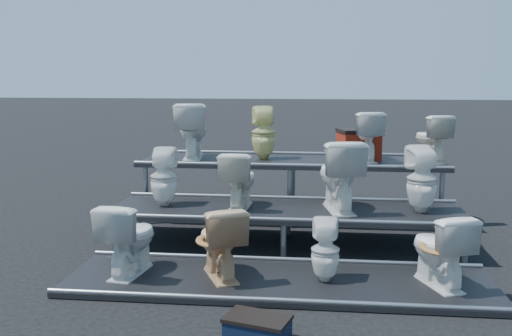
# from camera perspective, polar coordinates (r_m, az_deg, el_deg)

# --- Properties ---
(ground) EXTENTS (80.00, 80.00, 0.00)m
(ground) POSITION_cam_1_polar(r_m,az_deg,el_deg) (6.98, 3.00, -7.75)
(ground) COLOR black
(ground) RESTS_ON ground
(tier_front) EXTENTS (4.20, 1.20, 0.06)m
(tier_front) POSITION_cam_1_polar(r_m,az_deg,el_deg) (5.75, 2.25, -11.29)
(tier_front) COLOR black
(tier_front) RESTS_ON ground
(tier_mid) EXTENTS (4.20, 1.20, 0.46)m
(tier_mid) POSITION_cam_1_polar(r_m,az_deg,el_deg) (6.92, 3.01, -5.93)
(tier_mid) COLOR black
(tier_mid) RESTS_ON ground
(tier_back) EXTENTS (4.20, 1.20, 0.86)m
(tier_back) POSITION_cam_1_polar(r_m,az_deg,el_deg) (8.13, 3.55, -2.15)
(tier_back) COLOR black
(tier_back) RESTS_ON ground
(toilet_0) EXTENTS (0.52, 0.79, 0.75)m
(toilet_0) POSITION_cam_1_polar(r_m,az_deg,el_deg) (5.91, -12.57, -6.81)
(toilet_0) COLOR white
(toilet_0) RESTS_ON tier_front
(toilet_1) EXTENTS (0.67, 0.83, 0.73)m
(toilet_1) POSITION_cam_1_polar(r_m,az_deg,el_deg) (5.68, -3.64, -7.30)
(toilet_1) COLOR tan
(toilet_1) RESTS_ON tier_front
(toilet_2) EXTENTS (0.28, 0.29, 0.62)m
(toilet_2) POSITION_cam_1_polar(r_m,az_deg,el_deg) (5.62, 6.95, -8.17)
(toilet_2) COLOR white
(toilet_2) RESTS_ON tier_front
(toilet_3) EXTENTS (0.63, 0.80, 0.72)m
(toilet_3) POSITION_cam_1_polar(r_m,az_deg,el_deg) (5.73, 17.88, -7.70)
(toilet_3) COLOR white
(toilet_3) RESTS_ON tier_front
(toilet_4) EXTENTS (0.35, 0.35, 0.71)m
(toilet_4) POSITION_cam_1_polar(r_m,az_deg,el_deg) (7.03, -9.22, -0.90)
(toilet_4) COLOR white
(toilet_4) RESTS_ON tier_mid
(toilet_5) EXTENTS (0.43, 0.70, 0.69)m
(toilet_5) POSITION_cam_1_polar(r_m,az_deg,el_deg) (6.84, -1.70, -1.17)
(toilet_5) COLOR silver
(toilet_5) RESTS_ON tier_mid
(toilet_6) EXTENTS (0.62, 0.91, 0.85)m
(toilet_6) POSITION_cam_1_polar(r_m,az_deg,el_deg) (6.77, 8.29, -0.69)
(toilet_6) COLOR white
(toilet_6) RESTS_ON tier_mid
(toilet_7) EXTENTS (0.41, 0.41, 0.78)m
(toilet_7) POSITION_cam_1_polar(r_m,az_deg,el_deg) (6.88, 16.26, -1.10)
(toilet_7) COLOR white
(toilet_7) RESTS_ON tier_mid
(toilet_8) EXTENTS (0.54, 0.83, 0.79)m
(toilet_8) POSITION_cam_1_polar(r_m,az_deg,el_deg) (8.20, -6.44, 3.74)
(toilet_8) COLOR white
(toilet_8) RESTS_ON tier_back
(toilet_9) EXTENTS (0.39, 0.39, 0.75)m
(toilet_9) POSITION_cam_1_polar(r_m,az_deg,el_deg) (8.04, 0.76, 3.54)
(toilet_9) COLOR beige
(toilet_9) RESTS_ON tier_back
(toilet_10) EXTENTS (0.54, 0.75, 0.69)m
(toilet_10) POSITION_cam_1_polar(r_m,az_deg,el_deg) (8.03, 10.75, 3.15)
(toilet_10) COLOR white
(toilet_10) RESTS_ON tier_back
(toilet_11) EXTENTS (0.53, 0.72, 0.65)m
(toilet_11) POSITION_cam_1_polar(r_m,az_deg,el_deg) (8.16, 17.09, 2.86)
(toilet_11) COLOR silver
(toilet_11) RESTS_ON tier_back
(red_crate) EXTENTS (0.63, 0.55, 0.38)m
(red_crate) POSITION_cam_1_polar(r_m,az_deg,el_deg) (8.16, 10.22, 2.17)
(red_crate) COLOR #9C2411
(red_crate) RESTS_ON tier_back
(step_stool) EXTENTS (0.54, 0.41, 0.17)m
(step_stool) POSITION_cam_1_polar(r_m,az_deg,el_deg) (4.61, 0.14, -15.95)
(step_stool) COLOR black
(step_stool) RESTS_ON ground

